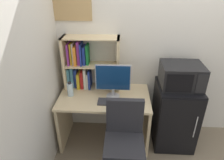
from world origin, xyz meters
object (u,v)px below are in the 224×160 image
Objects in this scene: water_bottle at (70,89)px; microwave at (181,76)px; hutch_bookshelf at (84,64)px; computer_mouse at (142,103)px; mini_fridge at (174,115)px; desk_chair at (124,146)px; monitor at (113,80)px; keyboard at (114,102)px.

water_bottle is 1.38m from microwave.
hutch_bookshelf reaches higher than computer_mouse.
hutch_bookshelf is at bearing 170.80° from mini_fridge.
mini_fridge is 0.59m from microwave.
mini_fridge is at bearing -9.20° from hutch_bookshelf.
desk_chair is at bearing -37.28° from water_bottle.
water_bottle is (-0.54, 0.00, -0.16)m from monitor.
desk_chair is at bearing -71.46° from keyboard.
monitor is at bearing -0.17° from water_bottle.
keyboard is 0.87m from microwave.
keyboard is (0.02, -0.14, -0.24)m from monitor.
computer_mouse is at bearing -9.35° from water_bottle.
microwave is (1.37, 0.05, 0.21)m from water_bottle.
monitor is 0.50× the size of mini_fridge.
hutch_bookshelf is 1.14m from desk_chair.
computer_mouse is (0.36, -0.15, -0.23)m from monitor.
microwave is at bearing 22.60° from computer_mouse.
desk_chair is at bearing -54.61° from hutch_bookshelf.
computer_mouse is 0.54m from desk_chair.
microwave is at bearing 89.84° from mini_fridge.
monitor is at bearing 97.89° from keyboard.
computer_mouse is 0.09× the size of desk_chair.
water_bottle is 0.96m from desk_chair.
monitor is 0.83m from microwave.
microwave reaches higher than monitor.
hutch_bookshelf is 0.82× the size of mini_fridge.
mini_fridge reaches higher than keyboard.
monitor reaches higher than computer_mouse.
monitor is 2.28× the size of water_bottle.
water_bottle is 1.42m from mini_fridge.
monitor is at bearing -176.68° from microwave.
water_bottle is at bearing 166.34° from keyboard.
monitor reaches higher than mini_fridge.
microwave reaches higher than keyboard.
monitor is 0.90× the size of microwave.
monitor reaches higher than water_bottle.
monitor is 5.01× the size of computer_mouse.
microwave is 0.51× the size of desk_chair.
desk_chair is (0.69, -0.53, -0.39)m from water_bottle.
keyboard is at bearing -42.29° from hutch_bookshelf.
water_bottle is at bearing 142.72° from desk_chair.
monitor is at bearing 105.90° from desk_chair.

